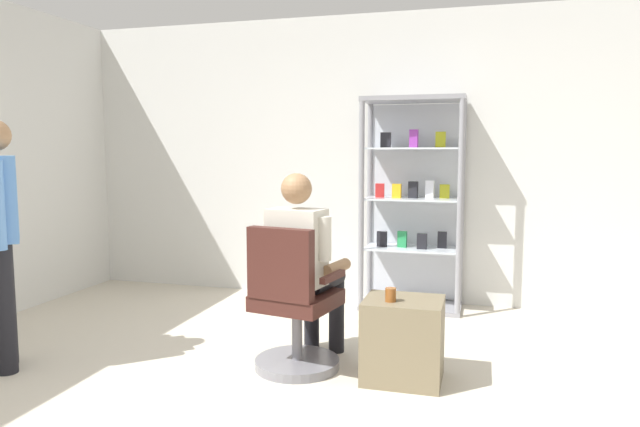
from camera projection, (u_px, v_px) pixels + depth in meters
back_wall at (375, 159)px, 5.55m from camera, size 6.00×0.10×2.70m
display_cabinet_main at (413, 202)px, 5.26m from camera, size 0.90×0.45×1.90m
office_chair at (293, 312)px, 3.76m from camera, size 0.61×0.57×0.96m
seated_shopkeeper at (305, 259)px, 3.87m from camera, size 0.54×0.61×1.29m
storage_crate at (403, 340)px, 3.62m from camera, size 0.48×0.41×0.52m
tea_glass at (391, 295)px, 3.54m from camera, size 0.07×0.07×0.08m
standing_customer at (0, 228)px, 3.74m from camera, size 0.41×0.41×1.63m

